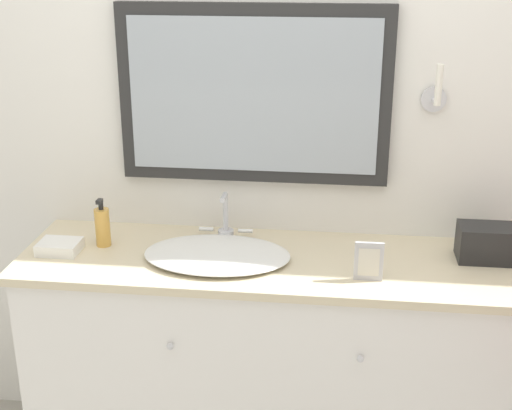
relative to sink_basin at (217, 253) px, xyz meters
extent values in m
cube|color=white|center=(0.19, 0.32, 0.36)|extent=(8.00, 0.06, 2.55)
cube|color=#282828|center=(0.10, 0.27, 0.51)|extent=(1.00, 0.04, 0.65)
cube|color=#9EA8B2|center=(0.10, 0.25, 0.51)|extent=(0.91, 0.01, 0.56)
cylinder|color=silver|center=(0.74, 0.28, 0.51)|extent=(0.09, 0.01, 0.09)
cylinder|color=silver|center=(0.74, 0.23, 0.51)|extent=(0.02, 0.10, 0.02)
cylinder|color=white|center=(0.74, 0.18, 0.58)|extent=(0.02, 0.02, 0.14)
cube|color=white|center=(0.19, 0.02, -0.48)|extent=(1.76, 0.51, 0.87)
cube|color=beige|center=(0.19, 0.02, -0.03)|extent=(1.81, 0.54, 0.03)
sphere|color=silver|center=(-0.12, -0.25, -0.24)|extent=(0.02, 0.02, 0.02)
sphere|color=silver|center=(0.51, -0.25, -0.24)|extent=(0.02, 0.02, 0.02)
ellipsoid|color=white|center=(0.00, -0.01, 0.00)|extent=(0.52, 0.35, 0.03)
cylinder|color=silver|center=(0.00, 0.19, 0.00)|extent=(0.06, 0.06, 0.03)
cylinder|color=silver|center=(0.00, 0.19, 0.08)|extent=(0.02, 0.02, 0.14)
cylinder|color=silver|center=(0.00, 0.16, 0.15)|extent=(0.02, 0.07, 0.02)
cylinder|color=white|center=(-0.07, 0.19, 0.01)|extent=(0.06, 0.02, 0.02)
cylinder|color=white|center=(0.08, 0.19, 0.01)|extent=(0.06, 0.02, 0.02)
cylinder|color=gold|center=(-0.44, 0.06, 0.05)|extent=(0.05, 0.05, 0.14)
cylinder|color=black|center=(-0.44, 0.06, 0.14)|extent=(0.02, 0.02, 0.04)
cube|color=black|center=(-0.44, 0.05, 0.16)|extent=(0.02, 0.03, 0.01)
cube|color=black|center=(0.94, 0.10, 0.04)|extent=(0.20, 0.13, 0.13)
cube|color=black|center=(0.94, 0.04, 0.04)|extent=(0.15, 0.01, 0.09)
cube|color=#B2B2B7|center=(0.53, -0.11, 0.05)|extent=(0.10, 0.01, 0.14)
cube|color=beige|center=(0.53, -0.12, 0.05)|extent=(0.07, 0.00, 0.10)
cube|color=white|center=(-0.58, -0.02, 0.00)|extent=(0.15, 0.12, 0.04)
camera|label=1|loc=(0.41, -2.27, 1.04)|focal=50.00mm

